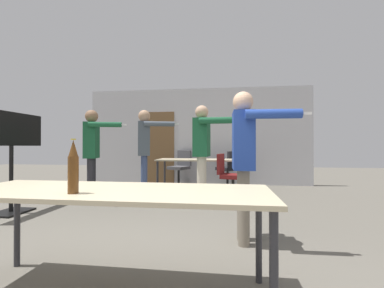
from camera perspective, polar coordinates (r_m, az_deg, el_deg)
The scene contains 13 objects.
back_wall at distance 7.28m, azimuth 0.89°, elevation 1.67°, with size 6.26×0.12×2.69m.
conference_table_near at distance 1.96m, azimuth -16.94°, elevation -11.45°, with size 2.23×0.75×0.76m.
conference_table_far at distance 6.09m, azimuth 1.71°, elevation -3.99°, with size 1.99×0.82×0.76m.
tv_screen at distance 5.00m, azimuth -35.22°, elevation -0.72°, with size 0.44×1.27×1.61m.
person_right_polo at distance 2.90m, azimuth 11.57°, elevation -1.48°, with size 0.76×0.59×1.67m.
person_near_casual at distance 5.13m, azimuth -21.27°, elevation -0.41°, with size 0.86×0.55×1.74m.
person_far_watching at distance 4.70m, azimuth 2.38°, elevation -0.14°, with size 0.81×0.73×1.82m.
person_center_tall at distance 5.33m, azimuth -10.41°, elevation -0.06°, with size 0.90×0.59×1.81m.
office_chair_far_right at distance 7.01m, azimuth -2.61°, elevation -5.56°, with size 0.63×0.67×0.94m.
office_chair_far_left at distance 6.79m, azimuth 8.32°, elevation -5.79°, with size 0.68×0.69×0.93m.
office_chair_near_pushed at distance 5.42m, azimuth 8.30°, elevation -7.36°, with size 0.61×0.55×0.90m.
beer_bottle at distance 1.86m, azimuth -24.89°, elevation -4.79°, with size 0.07×0.07×0.36m.
drink_cup at distance 6.24m, azimuth 6.90°, elevation -2.82°, with size 0.09×0.09×0.11m.
Camera 1 is at (0.81, -1.50, 1.07)m, focal length 24.00 mm.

